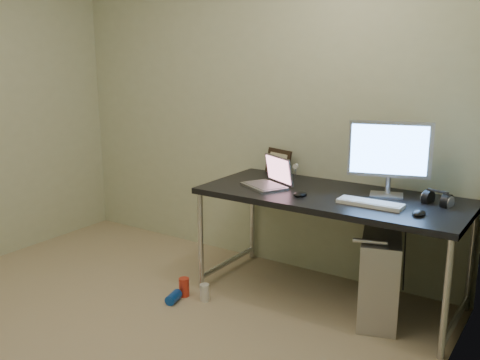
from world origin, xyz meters
The scene contains 18 objects.
floor centered at (0.00, 0.00, 0.00)m, with size 3.50×3.50×0.00m, color tan.
wall_back centered at (0.00, 1.75, 1.25)m, with size 3.50×0.02×2.50m, color beige.
wall_right centered at (1.75, 0.00, 1.25)m, with size 0.02×3.50×2.50m, color beige.
desk centered at (0.87, 1.37, 0.68)m, with size 1.76×0.77×0.75m.
tower_computer centered at (1.25, 1.30, 0.28)m, with size 0.39×0.58×0.60m.
cable_a centered at (1.20, 1.70, 0.40)m, with size 0.01×0.01×0.70m, color black.
cable_b centered at (1.29, 1.68, 0.38)m, with size 0.01×0.01×0.72m, color black.
can_red centered at (0.01, 0.84, 0.07)m, with size 0.07×0.07×0.13m, color red.
can_white centered at (0.18, 0.86, 0.06)m, with size 0.07×0.07×0.12m, color silver.
can_blue centered at (0.02, 0.73, 0.04)m, with size 0.07×0.07×0.13m, color #1044B4.
laptop centered at (0.42, 1.31, 0.80)m, with size 0.39×0.36×0.21m.
monitor centered at (1.19, 1.51, 1.04)m, with size 0.51×0.21×0.49m.
keyboard centered at (1.18, 1.25, 0.76)m, with size 0.40×0.13×0.02m, color white.
mouse_right centered at (1.48, 1.21, 0.77)m, with size 0.07×0.12×0.04m, color black.
mouse_left centered at (0.71, 1.21, 0.77)m, with size 0.07×0.12×0.04m, color black.
headphones centered at (1.51, 1.49, 0.78)m, with size 0.19×0.11×0.11m.
picture_frame centered at (0.28, 1.69, 0.85)m, with size 0.24×0.03×0.19m, color black.
webcam centered at (0.46, 1.63, 0.83)m, with size 0.04×0.03×0.11m.
Camera 1 is at (2.24, -1.83, 1.67)m, focal length 40.00 mm.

